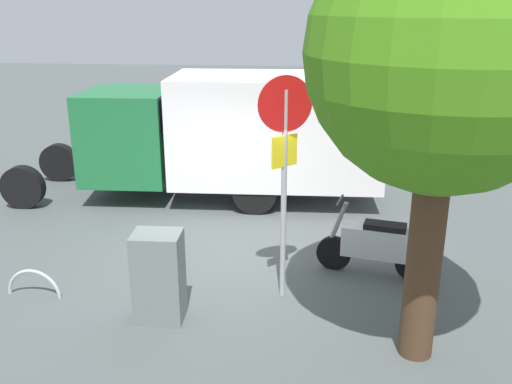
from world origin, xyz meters
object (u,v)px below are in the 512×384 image
object	(u,v)px
stop_sign	(284,155)
street_tree	(446,57)
motorcycle	(376,245)
utility_cabinet	(159,277)
bike_rack_hoop	(35,295)
box_truck_near	(230,130)

from	to	relation	value
stop_sign	street_tree	size ratio (longest dim) A/B	0.63
motorcycle	stop_sign	xyz separation A→B (m)	(1.43, 0.81, 1.64)
utility_cabinet	bike_rack_hoop	world-z (taller)	utility_cabinet
box_truck_near	bike_rack_hoop	size ratio (longest dim) A/B	9.39
motorcycle	box_truck_near	bearing A→B (deg)	-38.26
stop_sign	utility_cabinet	world-z (taller)	stop_sign
street_tree	bike_rack_hoop	distance (m)	6.52
motorcycle	stop_sign	size ratio (longest dim) A/B	0.55
box_truck_near	stop_sign	xyz separation A→B (m)	(-1.39, 4.28, 0.62)
motorcycle	stop_sign	distance (m)	2.32
stop_sign	bike_rack_hoop	distance (m)	4.26
motorcycle	bike_rack_hoop	xyz separation A→B (m)	(5.08, 1.19, -0.52)
street_tree	bike_rack_hoop	xyz separation A→B (m)	(5.38, -0.88, -3.58)
stop_sign	bike_rack_hoop	xyz separation A→B (m)	(3.66, 0.38, -2.16)
utility_cabinet	bike_rack_hoop	bearing A→B (deg)	-11.75
stop_sign	utility_cabinet	distance (m)	2.37
box_truck_near	utility_cabinet	xyz separation A→B (m)	(0.23, 5.08, -0.90)
motorcycle	bike_rack_hoop	distance (m)	5.25
stop_sign	bike_rack_hoop	world-z (taller)	stop_sign
box_truck_near	street_tree	size ratio (longest dim) A/B	1.56
street_tree	stop_sign	bearing A→B (deg)	-36.31
utility_cabinet	street_tree	bearing A→B (deg)	172.15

